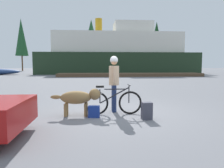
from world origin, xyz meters
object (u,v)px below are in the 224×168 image
at_px(ferry_boat, 118,54).
at_px(bicycle, 113,102).
at_px(dog, 79,98).
at_px(person_cyclist, 114,78).
at_px(backpack, 147,111).
at_px(handbag_pannier, 94,112).

bearing_deg(ferry_boat, bicycle, -96.30).
distance_m(bicycle, dog, 1.03).
bearing_deg(bicycle, dog, -178.18).
bearing_deg(person_cyclist, backpack, -52.98).
distance_m(person_cyclist, backpack, 1.59).
bearing_deg(bicycle, backpack, -36.03).
height_order(backpack, ferry_boat, ferry_boat).
height_order(bicycle, handbag_pannier, bicycle).
bearing_deg(bicycle, handbag_pannier, -152.97).
distance_m(bicycle, ferry_boat, 29.78).
height_order(handbag_pannier, ferry_boat, ferry_boat).
xyz_separation_m(person_cyclist, backpack, (0.81, -1.08, -0.84)).
height_order(bicycle, ferry_boat, ferry_boat).
distance_m(handbag_pannier, ferry_boat, 30.15).
xyz_separation_m(bicycle, dog, (-1.01, -0.03, 0.15)).
relative_size(dog, handbag_pannier, 4.43).
distance_m(person_cyclist, dog, 1.30).
xyz_separation_m(dog, handbag_pannier, (0.44, -0.26, -0.37)).
distance_m(backpack, ferry_boat, 30.34).
bearing_deg(ferry_boat, backpack, -94.51).
distance_m(bicycle, person_cyclist, 0.82).
distance_m(person_cyclist, handbag_pannier, 1.33).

